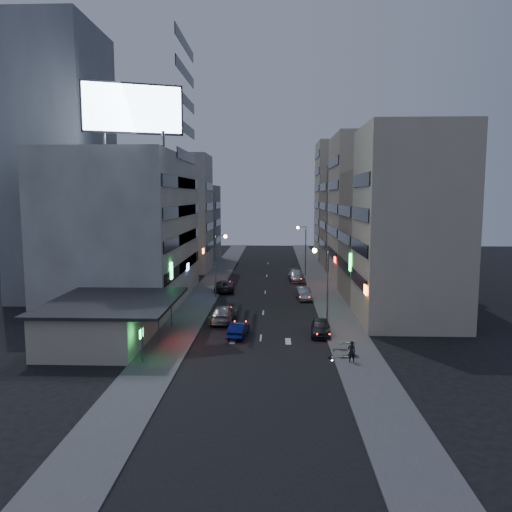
{
  "coord_description": "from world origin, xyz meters",
  "views": [
    {
      "loc": [
        1.22,
        -40.73,
        13.04
      ],
      "look_at": [
        -0.88,
        15.87,
        6.18
      ],
      "focal_mm": 35.0,
      "sensor_mm": 36.0,
      "label": 1
    }
  ],
  "objects_px": {
    "parked_car_left": "(224,286)",
    "road_car_blue": "(239,330)",
    "scooter_black_a": "(360,350)",
    "scooter_black_b": "(347,343)",
    "parked_car_right_mid": "(303,294)",
    "road_car_silver": "(223,314)",
    "scooter_silver_a": "(347,349)",
    "scooter_blue": "(355,347)",
    "person": "(352,352)",
    "parked_car_right_far": "(297,276)",
    "parked_car_right_near": "(321,327)",
    "scooter_silver_b": "(355,337)"
  },
  "relations": [
    {
      "from": "road_car_blue",
      "to": "scooter_black_b",
      "type": "distance_m",
      "value": 10.26
    },
    {
      "from": "parked_car_right_mid",
      "to": "parked_car_right_far",
      "type": "distance_m",
      "value": 13.57
    },
    {
      "from": "scooter_silver_b",
      "to": "scooter_silver_a",
      "type": "bearing_deg",
      "value": 169.7
    },
    {
      "from": "scooter_black_a",
      "to": "scooter_blue",
      "type": "bearing_deg",
      "value": 46.28
    },
    {
      "from": "parked_car_left",
      "to": "road_car_blue",
      "type": "relative_size",
      "value": 1.36
    },
    {
      "from": "road_car_blue",
      "to": "person",
      "type": "bearing_deg",
      "value": 149.98
    },
    {
      "from": "parked_car_left",
      "to": "person",
      "type": "xyz_separation_m",
      "value": [
        12.89,
        -29.1,
        0.19
      ]
    },
    {
      "from": "road_car_silver",
      "to": "scooter_silver_a",
      "type": "relative_size",
      "value": 2.92
    },
    {
      "from": "parked_car_right_mid",
      "to": "scooter_black_a",
      "type": "relative_size",
      "value": 2.6
    },
    {
      "from": "scooter_silver_a",
      "to": "scooter_black_a",
      "type": "bearing_deg",
      "value": -100.31
    },
    {
      "from": "parked_car_right_far",
      "to": "scooter_black_b",
      "type": "relative_size",
      "value": 3.09
    },
    {
      "from": "parked_car_left",
      "to": "person",
      "type": "bearing_deg",
      "value": 110.08
    },
    {
      "from": "scooter_black_a",
      "to": "scooter_black_b",
      "type": "relative_size",
      "value": 0.98
    },
    {
      "from": "scooter_silver_a",
      "to": "scooter_blue",
      "type": "bearing_deg",
      "value": -54.72
    },
    {
      "from": "scooter_black_a",
      "to": "scooter_silver_b",
      "type": "distance_m",
      "value": 3.86
    },
    {
      "from": "road_car_silver",
      "to": "road_car_blue",
      "type": "bearing_deg",
      "value": 113.88
    },
    {
      "from": "scooter_black_a",
      "to": "scooter_silver_b",
      "type": "bearing_deg",
      "value": 19.92
    },
    {
      "from": "parked_car_right_near",
      "to": "scooter_black_b",
      "type": "relative_size",
      "value": 2.5
    },
    {
      "from": "parked_car_left",
      "to": "scooter_black_b",
      "type": "relative_size",
      "value": 3.11
    },
    {
      "from": "scooter_black_a",
      "to": "scooter_black_b",
      "type": "height_order",
      "value": "scooter_black_b"
    },
    {
      "from": "scooter_black_b",
      "to": "road_car_silver",
      "type": "bearing_deg",
      "value": 52.88
    },
    {
      "from": "road_car_silver",
      "to": "person",
      "type": "relative_size",
      "value": 3.42
    },
    {
      "from": "parked_car_right_far",
      "to": "scooter_blue",
      "type": "distance_m",
      "value": 35.93
    },
    {
      "from": "parked_car_left",
      "to": "scooter_silver_b",
      "type": "relative_size",
      "value": 3.0
    },
    {
      "from": "scooter_black_b",
      "to": "scooter_silver_b",
      "type": "relative_size",
      "value": 0.97
    },
    {
      "from": "person",
      "to": "scooter_black_b",
      "type": "relative_size",
      "value": 0.94
    },
    {
      "from": "parked_car_right_mid",
      "to": "scooter_black_b",
      "type": "height_order",
      "value": "parked_car_right_mid"
    },
    {
      "from": "scooter_blue",
      "to": "parked_car_left",
      "type": "bearing_deg",
      "value": 2.9
    },
    {
      "from": "road_car_silver",
      "to": "scooter_silver_a",
      "type": "distance_m",
      "value": 15.9
    },
    {
      "from": "parked_car_right_far",
      "to": "road_car_blue",
      "type": "height_order",
      "value": "parked_car_right_far"
    },
    {
      "from": "parked_car_left",
      "to": "parked_car_right_far",
      "type": "relative_size",
      "value": 1.01
    },
    {
      "from": "road_car_blue",
      "to": "person",
      "type": "height_order",
      "value": "person"
    },
    {
      "from": "scooter_silver_a",
      "to": "scooter_black_b",
      "type": "height_order",
      "value": "scooter_silver_a"
    },
    {
      "from": "road_car_blue",
      "to": "scooter_black_b",
      "type": "bearing_deg",
      "value": 165.08
    },
    {
      "from": "parked_car_right_near",
      "to": "road_car_silver",
      "type": "relative_size",
      "value": 0.78
    },
    {
      "from": "parked_car_right_far",
      "to": "parked_car_right_near",
      "type": "bearing_deg",
      "value": -92.92
    },
    {
      "from": "scooter_black_a",
      "to": "scooter_silver_a",
      "type": "bearing_deg",
      "value": 108.07
    },
    {
      "from": "parked_car_right_mid",
      "to": "scooter_black_a",
      "type": "distance_m",
      "value": 23.13
    },
    {
      "from": "person",
      "to": "road_car_blue",
      "type": "bearing_deg",
      "value": -40.12
    },
    {
      "from": "scooter_silver_b",
      "to": "parked_car_right_mid",
      "type": "bearing_deg",
      "value": 17.09
    },
    {
      "from": "scooter_silver_a",
      "to": "parked_car_right_mid",
      "type": "bearing_deg",
      "value": -0.45
    },
    {
      "from": "person",
      "to": "scooter_silver_b",
      "type": "height_order",
      "value": "person"
    },
    {
      "from": "parked_car_left",
      "to": "road_car_silver",
      "type": "relative_size",
      "value": 0.97
    },
    {
      "from": "parked_car_right_far",
      "to": "scooter_blue",
      "type": "height_order",
      "value": "parked_car_right_far"
    },
    {
      "from": "parked_car_left",
      "to": "scooter_black_b",
      "type": "xyz_separation_m",
      "value": [
        13.02,
        -25.85,
        -0.11
      ]
    },
    {
      "from": "scooter_blue",
      "to": "road_car_blue",
      "type": "bearing_deg",
      "value": 39.17
    },
    {
      "from": "parked_car_left",
      "to": "road_car_silver",
      "type": "bearing_deg",
      "value": 91.56
    },
    {
      "from": "parked_car_left",
      "to": "parked_car_right_far",
      "type": "xyz_separation_m",
      "value": [
        10.24,
        8.67,
        0.03
      ]
    },
    {
      "from": "parked_car_right_near",
      "to": "parked_car_right_far",
      "type": "height_order",
      "value": "parked_car_right_far"
    },
    {
      "from": "scooter_black_a",
      "to": "scooter_blue",
      "type": "height_order",
      "value": "scooter_blue"
    }
  ]
}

